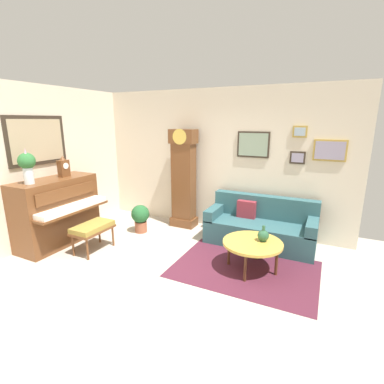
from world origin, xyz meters
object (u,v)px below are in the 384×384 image
Objects in this scene: coffee_table at (253,244)px; mantel_clock at (64,167)px; piano_bench at (93,228)px; green_jug at (263,236)px; piano at (58,211)px; grandfather_clock at (184,181)px; flower_vase at (27,164)px; potted_plant at (140,217)px; couch at (260,227)px.

mantel_clock is at bearing -174.18° from coffee_table.
green_jug reaches higher than piano_bench.
piano is 0.82m from piano_bench.
grandfather_clock reaches higher than flower_vase.
potted_plant is (1.02, 1.51, -1.19)m from flower_vase.
coffee_table is 1.52× the size of flower_vase.
grandfather_clock is 5.34× the size of mantel_clock.
couch is 4.05m from flower_vase.
mantel_clock is at bearing -140.35° from potted_plant.
piano is 3.60m from green_jug.
couch is at bearing 32.21° from piano_bench.
couch is 5.00× the size of mantel_clock.
coffee_table is (2.61, 0.55, 0.01)m from piano_bench.
couch is at bearing 12.98° from potted_plant.
coffee_table is at bearing -83.91° from couch.
piano reaches higher than coffee_table.
piano_bench is at bearing -166.67° from green_jug.
piano_bench is at bearing -14.67° from mantel_clock.
piano_bench is 2.67m from coffee_table.
mantel_clock is 0.66× the size of flower_vase.
piano is 1.64× the size of coffee_table.
mantel_clock is (-1.63, -1.54, 0.40)m from grandfather_clock.
grandfather_clock is at bearing 47.34° from piano.
grandfather_clock is (1.63, 1.77, 0.36)m from piano.
coffee_table is 3.55m from mantel_clock.
green_jug is at bearing -9.04° from potted_plant.
mantel_clock reaches higher than couch.
grandfather_clock is 1.07× the size of couch.
flower_vase reaches higher than couch.
green_jug is (3.53, 0.44, -0.83)m from mantel_clock.
coffee_table is 3.67× the size of green_jug.
coffee_table is at bearing -11.71° from potted_plant.
potted_plant is at bearing 170.96° from green_jug.
mantel_clock is (-0.79, 0.21, 0.96)m from piano_bench.
flower_vase is at bearing -90.04° from mantel_clock.
piano is 3.67m from couch.
coffee_table is (0.11, -1.02, 0.11)m from couch.
grandfather_clock is at bearing 149.94° from green_jug.
green_jug is at bearing 10.74° from piano.
flower_vase is (-3.29, -2.04, 1.20)m from couch.
couch is 2.16× the size of coffee_table.
piano is at bearing -90.52° from mantel_clock.
piano reaches higher than green_jug.
couch is (1.66, -0.17, -0.65)m from grandfather_clock.
grandfather_clock is 8.46× the size of green_jug.
piano is 2.48× the size of flower_vase.
green_jug is (2.74, 0.65, 0.13)m from piano_bench.
couch is 7.92× the size of green_jug.
piano is at bearing -170.40° from coffee_table.
mantel_clock reaches higher than green_jug.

